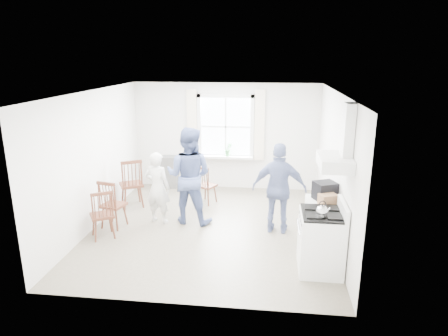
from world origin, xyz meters
TOP-DOWN VIEW (x-y plane):
  - room_shell at (0.00, 0.00)m, footprint 4.62×5.12m
  - window_assembly at (0.00, 2.45)m, footprint 1.88×0.24m
  - range_hood at (2.07, -1.35)m, footprint 0.45×0.76m
  - shelf_unit at (-1.40, 2.33)m, footprint 0.40×0.30m
  - gas_stove at (1.91, -1.35)m, footprint 0.68×0.76m
  - kettle at (1.87, -1.52)m, footprint 0.17×0.17m
  - low_cabinet at (1.98, -0.65)m, footprint 0.50×0.55m
  - stereo_stack at (2.02, -0.63)m, footprint 0.43×0.42m
  - cardboard_box at (2.04, -0.87)m, footprint 0.33×0.29m
  - windsor_chair_a at (-1.84, 0.83)m, footprint 0.62×0.62m
  - windsor_chair_b at (-1.90, -0.27)m, footprint 0.49×0.48m
  - windsor_chair_c at (-1.85, -0.73)m, footprint 0.53×0.53m
  - person_left at (-1.08, 0.15)m, footprint 0.63×0.63m
  - person_mid at (-0.47, 0.26)m, footprint 1.06×1.06m
  - person_right at (1.28, -0.02)m, footprint 1.09×1.09m
  - potted_plant at (0.08, 2.36)m, footprint 0.23×0.23m
  - windsor_chair_d at (-0.34, 1.25)m, footprint 0.50×0.50m

SIDE VIEW (x-z plane):
  - shelf_unit at x=-1.40m, z-range 0.00..0.80m
  - low_cabinet at x=1.98m, z-range 0.00..0.90m
  - gas_stove at x=1.91m, z-range -0.08..1.04m
  - windsor_chair_d at x=-0.34m, z-range 0.10..0.99m
  - windsor_chair_c at x=-1.85m, z-range 0.10..1.03m
  - windsor_chair_b at x=-1.90m, z-range 0.11..1.08m
  - windsor_chair_a at x=-1.84m, z-range 0.12..1.22m
  - person_left at x=-1.08m, z-range 0.00..1.44m
  - person_right at x=1.28m, z-range 0.00..1.71m
  - person_mid at x=-0.47m, z-range 0.00..1.91m
  - cardboard_box at x=2.04m, z-range 0.90..1.08m
  - potted_plant at x=0.08m, z-range 0.85..1.18m
  - kettle at x=1.87m, z-range 0.91..1.16m
  - stereo_stack at x=2.02m, z-range 0.90..1.20m
  - room_shell at x=0.00m, z-range -0.02..2.62m
  - window_assembly at x=0.00m, z-range 0.61..2.31m
  - range_hood at x=2.07m, z-range 1.43..2.37m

